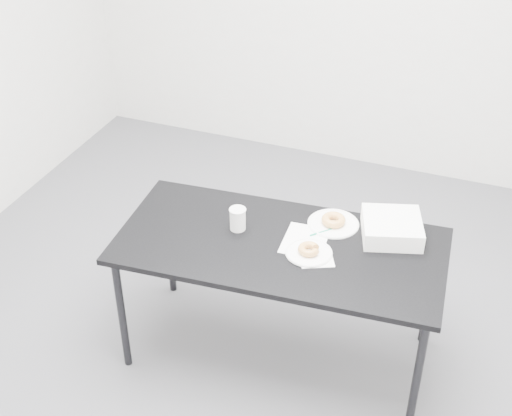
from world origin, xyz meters
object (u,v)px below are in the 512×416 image
(scorecard, at_px, (305,240))
(donut_near, at_px, (309,249))
(plate_near, at_px, (309,253))
(donut_far, at_px, (333,220))
(table, at_px, (280,253))
(plate_far, at_px, (333,224))
(coffee_cup, at_px, (238,219))
(bakery_box, at_px, (392,228))
(pen, at_px, (321,232))

(scorecard, relative_size, donut_near, 2.49)
(plate_near, relative_size, donut_near, 2.13)
(donut_near, relative_size, donut_far, 0.87)
(donut_far, bearing_deg, plate_near, -98.98)
(table, bearing_deg, scorecard, 28.47)
(plate_near, bearing_deg, table, 170.45)
(table, height_order, donut_near, donut_near)
(plate_near, distance_m, plate_far, 0.27)
(plate_far, xyz_separation_m, donut_far, (0.00, 0.00, 0.02))
(coffee_cup, bearing_deg, bakery_box, 16.50)
(donut_far, bearing_deg, donut_near, -98.98)
(plate_far, relative_size, bakery_box, 0.92)
(pen, distance_m, donut_near, 0.18)
(plate_far, relative_size, coffee_cup, 2.18)
(plate_near, xyz_separation_m, donut_far, (0.04, 0.27, 0.02))
(pen, height_order, plate_far, pen)
(plate_near, bearing_deg, plate_far, 81.02)
(donut_far, bearing_deg, coffee_cup, -154.68)
(pen, xyz_separation_m, plate_near, (-0.01, -0.17, -0.00))
(table, relative_size, plate_far, 6.35)
(scorecard, height_order, coffee_cup, coffee_cup)
(scorecard, distance_m, bakery_box, 0.42)
(bakery_box, bearing_deg, table, -169.22)
(table, relative_size, bakery_box, 5.82)
(pen, relative_size, plate_near, 0.54)
(pen, distance_m, donut_far, 0.10)
(scorecard, height_order, bakery_box, bakery_box)
(donut_near, bearing_deg, scorecard, 117.78)
(donut_near, xyz_separation_m, coffee_cup, (-0.38, 0.07, 0.03))
(table, distance_m, plate_near, 0.16)
(table, distance_m, donut_near, 0.17)
(donut_near, xyz_separation_m, plate_far, (0.04, 0.27, -0.02))
(donut_near, bearing_deg, plate_near, 0.00)
(table, height_order, bakery_box, bakery_box)
(table, xyz_separation_m, plate_near, (0.15, -0.03, 0.06))
(pen, xyz_separation_m, donut_far, (0.04, 0.09, 0.02))
(plate_near, xyz_separation_m, donut_near, (0.00, 0.00, 0.02))
(coffee_cup, bearing_deg, table, -10.10)
(scorecard, bearing_deg, pen, 53.52)
(plate_near, xyz_separation_m, bakery_box, (0.33, 0.28, 0.04))
(plate_far, bearing_deg, bakery_box, 1.82)
(donut_near, relative_size, plate_far, 0.41)
(donut_far, xyz_separation_m, coffee_cup, (-0.43, -0.20, 0.03))
(pen, bearing_deg, coffee_cup, 148.66)
(pen, bearing_deg, donut_far, 22.44)
(table, relative_size, donut_near, 15.57)
(plate_near, xyz_separation_m, coffee_cup, (-0.38, 0.07, 0.05))
(scorecard, distance_m, coffee_cup, 0.34)
(plate_far, height_order, bakery_box, bakery_box)
(plate_near, bearing_deg, scorecard, 117.78)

